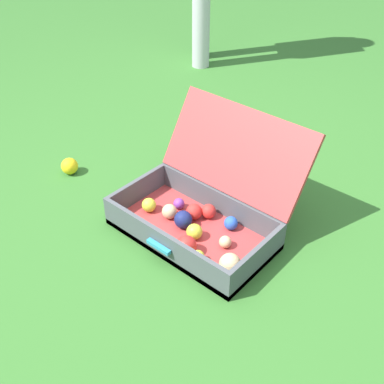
% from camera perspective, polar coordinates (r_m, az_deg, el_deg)
% --- Properties ---
extents(ground_plane, '(16.00, 16.00, 0.00)m').
position_cam_1_polar(ground_plane, '(1.94, 0.20, -4.79)').
color(ground_plane, '#336B28').
extents(open_suitcase, '(0.64, 0.57, 0.44)m').
position_cam_1_polar(open_suitcase, '(1.89, 1.44, -2.03)').
color(open_suitcase, '#B23838').
rests_on(open_suitcase, ground).
extents(stray_ball_on_grass, '(0.08, 0.08, 0.08)m').
position_cam_1_polar(stray_ball_on_grass, '(2.33, -14.56, 3.05)').
color(stray_ball_on_grass, yellow).
rests_on(stray_ball_on_grass, ground).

